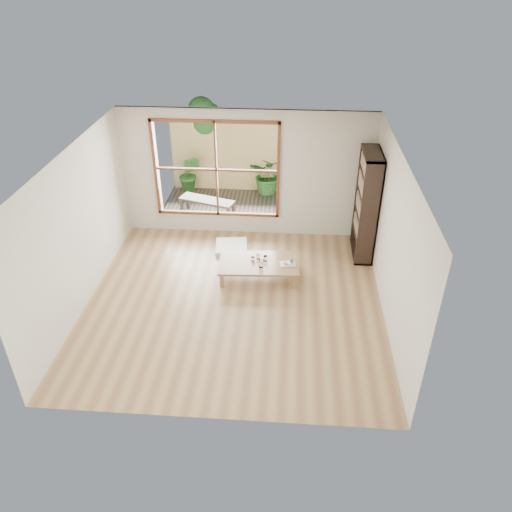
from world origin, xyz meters
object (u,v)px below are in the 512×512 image
at_px(low_table, 259,264).
at_px(garden_bench, 207,202).
at_px(bookshelf, 366,206).
at_px(food_tray, 288,263).

distance_m(low_table, garden_bench, 2.66).
relative_size(bookshelf, food_tray, 6.75).
bearing_deg(bookshelf, garden_bench, 157.77).
distance_m(bookshelf, food_tray, 1.87).
relative_size(food_tray, garden_bench, 0.24).
distance_m(bookshelf, garden_bench, 3.59).
distance_m(low_table, food_tray, 0.54).
bearing_deg(bookshelf, low_table, -153.21).
height_order(bookshelf, food_tray, bookshelf).
xyz_separation_m(low_table, food_tray, (0.53, -0.02, 0.06)).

